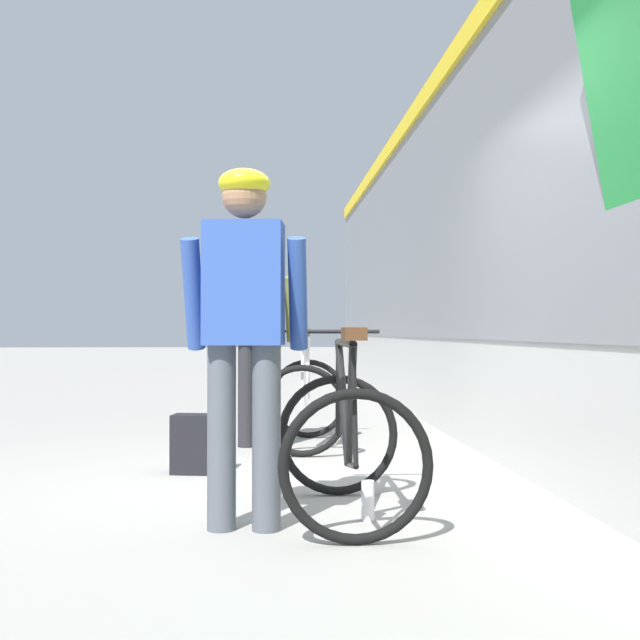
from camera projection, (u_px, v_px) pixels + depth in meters
ground_plane at (291, 493)px, 4.45m from camera, size 80.00×80.00×0.00m
cyclist_near_in_olive at (259, 321)px, 6.23m from camera, size 0.64×0.37×1.76m
cyclist_far_in_blue at (244, 313)px, 3.64m from camera, size 0.64×0.36×1.76m
bicycle_near_white at (305, 399)px, 6.23m from camera, size 0.82×1.14×0.99m
bicycle_far_black at (346, 440)px, 3.88m from camera, size 0.73×1.08×0.99m
backpack_on_platform at (193, 444)px, 5.07m from camera, size 0.31×0.23×0.40m
water_bottle_near_the_bikes at (368, 501)px, 3.81m from camera, size 0.07×0.07×0.20m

